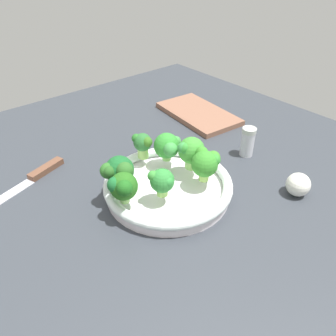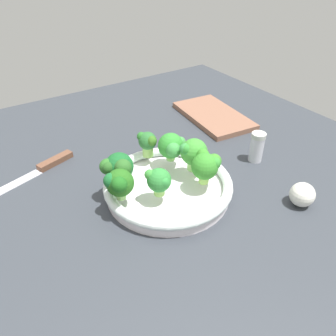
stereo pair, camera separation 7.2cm
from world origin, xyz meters
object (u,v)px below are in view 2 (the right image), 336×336
Objects in this scene: broccoli_floret_2 at (171,146)px; broccoli_floret_4 at (206,165)px; broccoli_floret_5 at (119,183)px; garlic_bulb at (302,195)px; broccoli_floret_0 at (118,167)px; knife at (39,170)px; broccoli_floret_3 at (158,180)px; cutting_board at (213,116)px; broccoli_floret_6 at (148,142)px; broccoli_floret_1 at (193,153)px; pepper_shaker at (257,147)px; bowl at (168,186)px.

broccoli_floret_4 is at bearing 7.46° from broccoli_floret_2.
broccoli_floret_5 is 1.27× the size of garlic_bulb.
knife is (-20.22, -12.27, -7.79)cm from broccoli_floret_0.
broccoli_floret_5 is (-2.94, -7.36, 0.50)cm from broccoli_floret_3.
broccoli_floret_2 is 0.26× the size of knife.
broccoli_floret_3 reaches higher than cutting_board.
broccoli_floret_6 reaches higher than garlic_bulb.
knife is (-29.71, -28.25, -7.70)cm from broccoli_floret_4.
broccoli_floret_3 is at bearing -73.40° from broccoli_floret_1.
broccoli_floret_0 is at bearing -145.19° from broccoli_floret_3.
cutting_board is (-27.15, 37.61, -6.70)cm from broccoli_floret_3.
broccoli_floret_0 is 1.16× the size of broccoli_floret_6.
pepper_shaker is at bearing 62.01° from knife.
broccoli_floret_4 is at bearing -78.54° from pepper_shaker.
pepper_shaker is (-2.13, 30.74, -3.48)cm from broccoli_floret_3.
broccoli_floret_1 reaches higher than broccoli_floret_5.
broccoli_floret_5 is 38.32cm from pepper_shaker.
broccoli_floret_6 is at bearing -162.24° from broccoli_floret_4.
broccoli_floret_5 is at bearing -69.66° from broccoli_floret_2.
bowl is at bearing -92.37° from pepper_shaker.
knife is (-24.48, -28.62, -7.96)cm from broccoli_floret_1.
broccoli_floret_4 is 0.27× the size of knife.
broccoli_floret_4 reaches higher than broccoli_floret_6.
broccoli_floret_1 reaches higher than bowl.
pepper_shaker is at bearing 88.77° from broccoli_floret_5.
broccoli_floret_3 is 0.23× the size of knife.
broccoli_floret_0 is 1.03× the size of broccoli_floret_4.
knife is 3.29× the size of pepper_shaker.
broccoli_floret_2 is 33.46cm from knife.
garlic_bulb is at bearing 59.07° from broccoli_floret_3.
broccoli_floret_1 is at bearing 91.14° from broccoli_floret_5.
broccoli_floret_2 is at bearing -172.54° from broccoli_floret_4.
broccoli_floret_5 is 0.26× the size of knife.
broccoli_floret_0 is (-4.35, -9.69, 6.34)cm from bowl.
broccoli_floret_3 is at bearing -100.20° from broccoli_floret_4.
broccoli_floret_6 is 0.23× the size of cutting_board.
cutting_board is at bearing 112.52° from broccoli_floret_6.
broccoli_floret_5 reaches higher than broccoli_floret_6.
broccoli_floret_0 is 5.09cm from broccoli_floret_5.
broccoli_floret_6 is 0.79× the size of pepper_shaker.
broccoli_floret_3 reaches higher than pepper_shaker.
pepper_shaker is at bearing 71.97° from broccoli_floret_2.
garlic_bulb is (19.05, 15.18, -5.84)cm from broccoli_floret_1.
bowl is 7.75cm from broccoli_floret_3.
bowl is 26.40cm from pepper_shaker.
broccoli_floret_6 is (-15.83, -5.07, -0.45)cm from broccoli_floret_4.
knife is (-24.84, -10.16, -7.44)cm from broccoli_floret_5.
broccoli_floret_1 is 38.49cm from knife.
broccoli_floret_1 is at bearing -93.44° from pepper_shaker.
broccoli_floret_3 is at bearing -86.04° from pepper_shaker.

